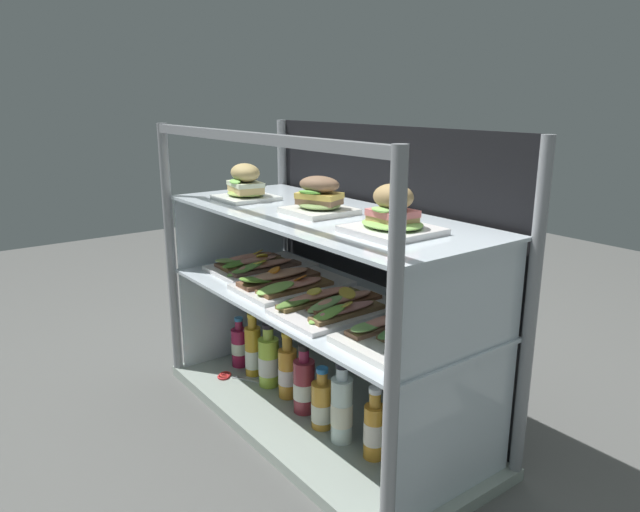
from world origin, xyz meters
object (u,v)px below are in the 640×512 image
plated_roll_sandwich_far_right (245,185)px  open_sandwich_tray_near_right_corner (256,265)px  plated_roll_sandwich_far_left (392,216)px  juice_bottle_front_right_end (374,429)px  plated_roll_sandwich_near_left_corner (319,199)px  juice_bottle_front_left_end (269,361)px  kitchen_scissors (229,376)px  open_sandwich_tray_center (335,306)px  orange_fruit_beside_bottles (448,463)px  open_sandwich_tray_right_of_center (408,332)px  juice_bottle_back_center (240,346)px  juice_bottle_back_left (253,351)px  juice_bottle_tucked_behind (342,409)px  open_sandwich_tray_far_right (287,283)px  juice_bottle_front_second (304,385)px  juice_bottle_front_middle (288,371)px  juice_bottle_front_fourth (322,405)px

plated_roll_sandwich_far_right → open_sandwich_tray_near_right_corner: (-0.05, 0.06, -0.30)m
plated_roll_sandwich_far_left → juice_bottle_front_right_end: plated_roll_sandwich_far_left is taller
plated_roll_sandwich_near_left_corner → juice_bottle_front_right_end: (0.28, -0.02, -0.60)m
juice_bottle_front_left_end → kitchen_scissors: bearing=-147.0°
plated_roll_sandwich_far_right → plated_roll_sandwich_far_left: size_ratio=0.87×
open_sandwich_tray_center → juice_bottle_front_right_end: size_ratio=1.64×
plated_roll_sandwich_near_left_corner → orange_fruit_beside_bottles: bearing=9.2°
plated_roll_sandwich_far_right → open_sandwich_tray_center: 0.54m
open_sandwich_tray_right_of_center → juice_bottle_back_center: bearing=-177.6°
plated_roll_sandwich_far_left → open_sandwich_tray_right_of_center: (0.06, 0.01, -0.29)m
juice_bottle_back_left → juice_bottle_tucked_behind: 0.52m
juice_bottle_tucked_behind → orange_fruit_beside_bottles: 0.33m
open_sandwich_tray_far_right → juice_bottle_front_second: (0.11, -0.01, -0.31)m
plated_roll_sandwich_near_left_corner → juice_bottle_front_middle: 0.61m
open_sandwich_tray_near_right_corner → juice_bottle_back_left: bearing=-50.9°
open_sandwich_tray_right_of_center → juice_bottle_front_middle: bearing=-177.7°
open_sandwich_tray_near_right_corner → juice_bottle_front_second: (0.35, -0.05, -0.31)m
plated_roll_sandwich_far_right → kitchen_scissors: size_ratio=1.13×
plated_roll_sandwich_near_left_corner → juice_bottle_back_center: size_ratio=0.93×
juice_bottle_back_center → juice_bottle_front_right_end: bearing=1.1°
juice_bottle_front_second → open_sandwich_tray_center: bearing=3.0°
open_sandwich_tray_center → open_sandwich_tray_right_of_center: size_ratio=1.00×
plated_roll_sandwich_far_right → plated_roll_sandwich_near_left_corner: (0.34, 0.05, -0.01)m
open_sandwich_tray_near_right_corner → juice_bottle_tucked_behind: bearing=-5.5°
juice_bottle_back_left → juice_bottle_front_second: juice_bottle_back_left is taller
juice_bottle_front_middle → juice_bottle_front_second: 0.11m
juice_bottle_back_center → juice_bottle_back_left: bearing=0.1°
juice_bottle_front_second → kitchen_scissors: bearing=-167.1°
juice_bottle_front_second → juice_bottle_back_center: bearing=-179.9°
juice_bottle_front_right_end → kitchen_scissors: bearing=-172.0°
open_sandwich_tray_center → juice_bottle_front_left_end: bearing=-179.6°
open_sandwich_tray_center → juice_bottle_back_center: open_sandwich_tray_center is taller
open_sandwich_tray_far_right → orange_fruit_beside_bottles: size_ratio=4.49×
kitchen_scissors → open_sandwich_tray_center: bearing=10.1°
plated_roll_sandwich_far_left → juice_bottle_back_left: size_ratio=0.86×
plated_roll_sandwich_far_right → open_sandwich_tray_far_right: 0.35m
open_sandwich_tray_near_right_corner → juice_bottle_front_fourth: size_ratio=1.80×
juice_bottle_back_left → juice_bottle_front_right_end: bearing=1.2°
open_sandwich_tray_right_of_center → kitchen_scissors: size_ratio=2.27×
open_sandwich_tray_right_of_center → juice_bottle_front_left_end: open_sandwich_tray_right_of_center is taller
juice_bottle_front_fourth → plated_roll_sandwich_far_right: bearing=-178.9°
juice_bottle_front_left_end → juice_bottle_front_right_end: bearing=0.8°
juice_bottle_front_left_end → juice_bottle_tucked_behind: bearing=-1.8°
open_sandwich_tray_right_of_center → juice_bottle_front_second: bearing=-175.3°
open_sandwich_tray_center → juice_bottle_front_fourth: size_ratio=1.80×
juice_bottle_tucked_behind → plated_roll_sandwich_far_right: bearing=-179.1°
kitchen_scissors → plated_roll_sandwich_far_left: bearing=8.7°
open_sandwich_tray_near_right_corner → open_sandwich_tray_center: 0.50m
juice_bottle_back_left → juice_bottle_front_middle: (0.20, 0.01, -0.00)m
open_sandwich_tray_far_right → orange_fruit_beside_bottles: (0.61, 0.10, -0.36)m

